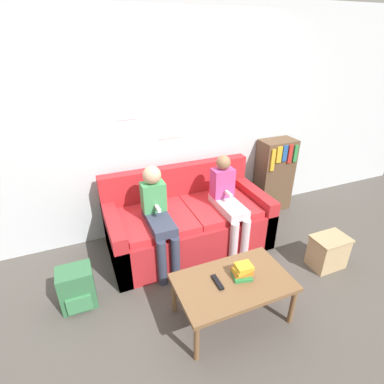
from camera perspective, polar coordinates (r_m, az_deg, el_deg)
ground_plane at (r=3.27m, az=2.97°, el=-15.25°), size 10.00×10.00×0.00m
wall_back at (r=3.54m, az=-4.30°, el=12.40°), size 8.00×0.06×2.60m
couch at (r=3.49m, az=-0.87°, el=-5.84°), size 1.81×0.89×0.89m
coffee_table at (r=2.65m, az=7.85°, el=-17.11°), size 0.97×0.58×0.41m
person_left at (r=3.04m, az=-6.47°, el=-4.21°), size 0.24×0.60×1.09m
person_right at (r=3.31m, az=6.90°, el=-1.70°), size 0.24×0.60×1.09m
tv_remote at (r=2.58m, az=4.88°, el=-16.74°), size 0.04×0.17×0.02m
book_stack at (r=2.64m, az=9.58°, el=-14.61°), size 0.19×0.18×0.12m
bookshelf at (r=4.31m, az=15.37°, el=3.10°), size 0.48×0.30×1.01m
storage_box at (r=3.56m, az=24.47°, el=-10.30°), size 0.38×0.27×0.36m
backpack at (r=3.02m, az=-21.05°, el=-16.72°), size 0.30×0.26×0.40m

